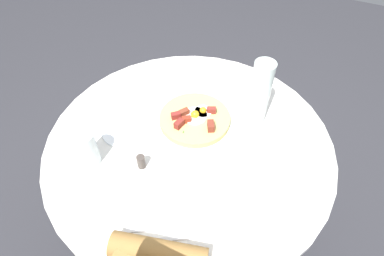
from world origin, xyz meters
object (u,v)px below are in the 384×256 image
at_px(dining_table, 189,168).
at_px(bread_plate, 125,129).
at_px(pizza_plate, 195,122).
at_px(water_bottle, 260,94).
at_px(breakfast_pizza, 195,119).
at_px(knife, 156,228).
at_px(pepper_shaker, 141,162).
at_px(salt_shaker, 272,197).
at_px(water_glass, 87,149).
at_px(fork, 156,240).

xyz_separation_m(dining_table, bread_plate, (0.05, -0.23, 0.18)).
relative_size(pizza_plate, water_bottle, 1.17).
distance_m(breakfast_pizza, knife, 0.43).
relative_size(knife, water_bottle, 0.69).
bearing_deg(pepper_shaker, knife, 41.03).
bearing_deg(dining_table, breakfast_pizza, -168.66).
xyz_separation_m(dining_table, pepper_shaker, (0.17, -0.09, 0.20)).
bearing_deg(pepper_shaker, pizza_plate, 162.86).
xyz_separation_m(breakfast_pizza, bread_plate, (0.14, -0.22, -0.02)).
relative_size(breakfast_pizza, salt_shaker, 5.75).
bearing_deg(water_glass, breakfast_pizza, 141.18).
xyz_separation_m(fork, pepper_shaker, (-0.20, -0.17, 0.02)).
xyz_separation_m(pizza_plate, pepper_shaker, (0.25, -0.08, 0.02)).
bearing_deg(dining_table, pizza_plate, -168.41).
distance_m(dining_table, water_bottle, 0.40).
bearing_deg(salt_shaker, pizza_plate, -119.40).
bearing_deg(bread_plate, breakfast_pizza, 122.65).
height_order(breakfast_pizza, water_bottle, water_bottle).
distance_m(salt_shaker, pepper_shaker, 0.43).
relative_size(bread_plate, salt_shaker, 3.73).
relative_size(dining_table, knife, 5.64).
relative_size(fork, water_glass, 1.38).
height_order(water_glass, salt_shaker, water_glass).
distance_m(pizza_plate, bread_plate, 0.26).
distance_m(knife, water_bottle, 0.56).
relative_size(fork, salt_shaker, 3.98).
height_order(breakfast_pizza, pepper_shaker, breakfast_pizza).
height_order(breakfast_pizza, fork, breakfast_pizza).
distance_m(water_glass, water_bottle, 0.61).
relative_size(breakfast_pizza, bread_plate, 1.54).
bearing_deg(dining_table, salt_shaker, 71.55).
xyz_separation_m(fork, salt_shaker, (-0.26, 0.25, 0.02)).
bearing_deg(pizza_plate, knife, 9.75).
relative_size(dining_table, water_bottle, 3.89).
height_order(breakfast_pizza, water_glass, water_glass).
bearing_deg(knife, bread_plate, 104.35).
bearing_deg(dining_table, knife, 9.29).
bearing_deg(salt_shaker, knife, -50.06).
xyz_separation_m(pizza_plate, breakfast_pizza, (0.00, 0.00, 0.02)).
height_order(pizza_plate, breakfast_pizza, breakfast_pizza).
bearing_deg(pizza_plate, bread_plate, -57.19).
bearing_deg(pepper_shaker, dining_table, 150.19).
distance_m(bread_plate, water_glass, 0.18).
bearing_deg(dining_table, water_bottle, 137.68).
xyz_separation_m(water_bottle, salt_shaker, (0.31, 0.15, -0.11)).
distance_m(dining_table, pepper_shaker, 0.27).
relative_size(pizza_plate, pepper_shaker, 6.11).
xyz_separation_m(water_glass, water_bottle, (-0.41, 0.44, 0.06)).
distance_m(breakfast_pizza, water_glass, 0.39).
height_order(pizza_plate, pepper_shaker, pepper_shaker).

